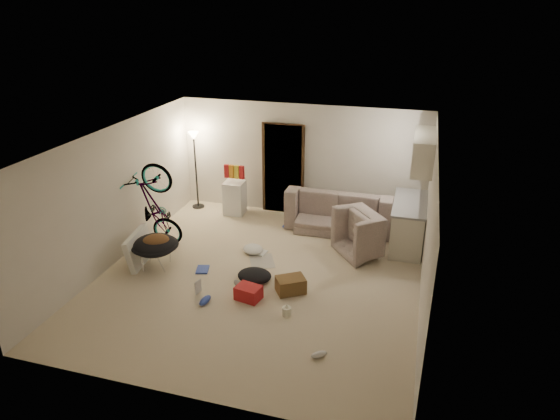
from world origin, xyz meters
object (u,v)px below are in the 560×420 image
(drink_case_a, at_px, (291,285))
(saucer_chair, at_px, (155,249))
(juicer, at_px, (287,311))
(kitchen_counter, at_px, (408,225))
(bicycle, at_px, (157,224))
(tv_box, at_px, (139,248))
(mini_fridge, at_px, (235,198))
(floor_lamp, at_px, (195,154))
(sofa, at_px, (339,213))
(drink_case_b, at_px, (248,293))
(armchair, at_px, (372,236))

(drink_case_a, bearing_deg, saucer_chair, 144.20)
(drink_case_a, height_order, juicer, drink_case_a)
(kitchen_counter, relative_size, bicycle, 0.82)
(tv_box, xyz_separation_m, juicer, (3.07, -0.86, -0.22))
(mini_fridge, xyz_separation_m, drink_case_a, (2.08, -2.87, -0.24))
(kitchen_counter, height_order, saucer_chair, kitchen_counter)
(kitchen_counter, distance_m, saucer_chair, 4.87)
(drink_case_a, distance_m, juicer, 0.68)
(floor_lamp, bearing_deg, juicer, -48.90)
(sofa, height_order, drink_case_a, sofa)
(saucer_chair, bearing_deg, drink_case_b, -15.33)
(armchair, relative_size, drink_case_b, 2.49)
(kitchen_counter, bearing_deg, tv_box, -155.81)
(saucer_chair, xyz_separation_m, juicer, (2.70, -0.81, -0.28))
(saucer_chair, bearing_deg, bicycle, 116.22)
(tv_box, bearing_deg, kitchen_counter, 16.05)
(saucer_chair, distance_m, tv_box, 0.38)
(floor_lamp, xyz_separation_m, kitchen_counter, (4.83, -0.65, -0.87))
(juicer, bearing_deg, kitchen_counter, 60.93)
(tv_box, xyz_separation_m, drink_case_a, (2.95, -0.19, -0.17))
(bicycle, bearing_deg, mini_fridge, -24.85)
(kitchen_counter, height_order, armchair, kitchen_counter)
(tv_box, bearing_deg, saucer_chair, -15.56)
(kitchen_counter, xyz_separation_m, drink_case_a, (-1.78, -2.32, -0.31))
(bicycle, relative_size, tv_box, 2.00)
(sofa, bearing_deg, juicer, 86.63)
(kitchen_counter, bearing_deg, sofa, 162.63)
(armchair, bearing_deg, drink_case_b, 104.21)
(drink_case_a, distance_m, drink_case_b, 0.73)
(armchair, bearing_deg, sofa, 2.98)
(tv_box, distance_m, juicer, 3.20)
(saucer_chair, bearing_deg, sofa, 41.91)
(juicer, bearing_deg, bicycle, 153.03)
(sofa, xyz_separation_m, drink_case_b, (-0.94, -3.16, -0.21))
(floor_lamp, height_order, mini_fridge, floor_lamp)
(armchair, relative_size, drink_case_a, 2.13)
(sofa, relative_size, juicer, 10.81)
(sofa, bearing_deg, armchair, 131.14)
(bicycle, relative_size, juicer, 8.90)
(tv_box, distance_m, drink_case_b, 2.43)
(mini_fridge, distance_m, tv_box, 2.81)
(bicycle, xyz_separation_m, drink_case_b, (2.35, -1.29, -0.36))
(floor_lamp, xyz_separation_m, saucer_chair, (0.47, -2.82, -0.95))
(tv_box, bearing_deg, floor_lamp, 83.93)
(saucer_chair, relative_size, drink_case_a, 1.84)
(juicer, bearing_deg, floor_lamp, 131.10)
(armchair, bearing_deg, saucer_chair, 76.66)
(drink_case_b, bearing_deg, saucer_chair, 176.56)
(saucer_chair, height_order, juicer, saucer_chair)
(floor_lamp, xyz_separation_m, armchair, (4.19, -1.13, -0.98))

